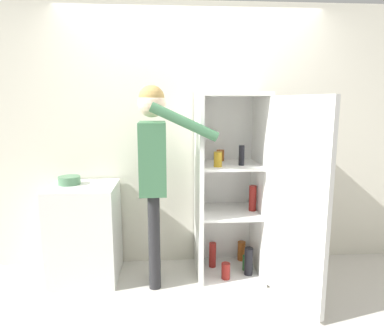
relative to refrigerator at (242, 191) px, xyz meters
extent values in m
plane|color=beige|center=(-0.44, -0.55, -0.83)|extent=(12.00, 12.00, 0.00)
cube|color=silver|center=(-0.44, 0.43, 0.44)|extent=(7.00, 0.06, 2.55)
cube|color=white|center=(-0.10, 0.08, -0.82)|extent=(0.60, 0.59, 0.04)
cube|color=white|center=(-0.10, 0.08, 0.86)|extent=(0.60, 0.59, 0.04)
cube|color=white|center=(-0.10, 0.36, 0.02)|extent=(0.60, 0.03, 1.64)
cube|color=white|center=(-0.38, 0.08, 0.02)|extent=(0.04, 0.59, 1.64)
cube|color=white|center=(0.18, 0.08, 0.02)|extent=(0.03, 0.59, 1.64)
cube|color=white|center=(-0.10, 0.08, -0.22)|extent=(0.53, 0.52, 0.02)
cube|color=white|center=(-0.10, 0.08, 0.22)|extent=(0.53, 0.52, 0.02)
cube|color=white|center=(0.33, -0.49, 0.02)|extent=(0.27, 0.57, 1.64)
cylinder|color=black|center=(-0.01, 0.00, 0.33)|extent=(0.05, 0.05, 0.18)
cylinder|color=black|center=(0.07, -0.03, -0.67)|extent=(0.08, 0.08, 0.26)
cylinder|color=#9E4C19|center=(0.07, 0.28, -0.70)|extent=(0.08, 0.08, 0.19)
cylinder|color=#1E5123|center=(0.07, 0.06, -0.73)|extent=(0.07, 0.07, 0.14)
cylinder|color=maroon|center=(-0.15, -0.09, -0.72)|extent=(0.08, 0.08, 0.15)
cylinder|color=#9E4C19|center=(-0.16, 0.25, 0.29)|extent=(0.07, 0.07, 0.11)
cylinder|color=maroon|center=(0.12, 0.07, -0.09)|extent=(0.07, 0.07, 0.24)
cylinder|color=#B78C1E|center=(-0.23, -0.06, 0.30)|extent=(0.07, 0.07, 0.13)
cylinder|color=maroon|center=(-0.24, 0.15, -0.68)|extent=(0.07, 0.07, 0.24)
cylinder|color=#262628|center=(-0.80, 0.03, -0.41)|extent=(0.10, 0.10, 0.85)
cylinder|color=#262628|center=(-0.79, -0.13, -0.41)|extent=(0.10, 0.10, 0.85)
cube|color=#3F724C|center=(-0.79, -0.05, 0.32)|extent=(0.23, 0.40, 0.60)
sphere|color=beige|center=(-0.79, -0.05, 0.78)|extent=(0.23, 0.23, 0.23)
sphere|color=#AD894C|center=(-0.79, -0.05, 0.82)|extent=(0.22, 0.22, 0.22)
cylinder|color=#3F724C|center=(-0.80, 0.17, 0.29)|extent=(0.08, 0.08, 0.57)
cylinder|color=#3F724C|center=(-0.53, -0.27, 0.63)|extent=(0.55, 0.09, 0.31)
cube|color=white|center=(-1.43, 0.10, -0.39)|extent=(0.59, 0.55, 0.88)
cylinder|color=#517F5B|center=(-1.56, 0.15, 0.09)|extent=(0.20, 0.20, 0.07)
camera|label=1|loc=(-0.66, -2.95, 0.77)|focal=32.00mm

